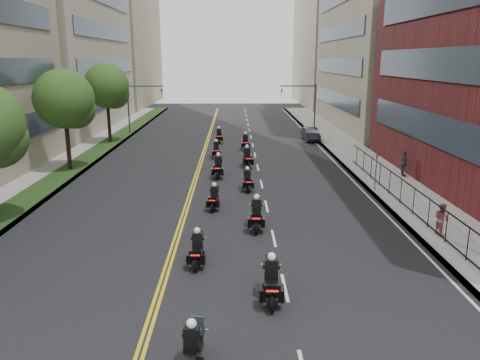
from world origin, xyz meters
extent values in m
cube|color=gray|center=(12.00, 25.00, 0.07)|extent=(4.00, 90.00, 0.15)
cube|color=gray|center=(-12.00, 25.00, 0.07)|extent=(4.00, 90.00, 0.15)
cube|color=#1D3613|center=(-11.20, 25.00, 0.17)|extent=(2.00, 90.00, 0.04)
cube|color=#333F4C|center=(13.95, 17.00, 3.50)|extent=(0.12, 25.80, 1.80)
cube|color=#333F4C|center=(13.95, 17.00, 7.50)|extent=(0.12, 25.80, 1.80)
cube|color=#333F4C|center=(13.95, 17.00, 11.50)|extent=(0.12, 25.80, 1.80)
cube|color=gray|center=(21.50, 48.00, 15.00)|extent=(15.00, 28.00, 30.00)
cube|color=#333F4C|center=(13.95, 48.00, 3.50)|extent=(0.12, 24.08, 1.80)
cube|color=#333F4C|center=(13.95, 48.00, 7.50)|extent=(0.12, 24.08, 1.80)
cube|color=#333F4C|center=(13.95, 48.00, 11.50)|extent=(0.12, 24.08, 1.80)
cube|color=#A29A82|center=(21.50, 78.00, 13.00)|extent=(15.00, 28.00, 26.00)
cube|color=#333F4C|center=(-13.95, 48.00, 3.50)|extent=(0.12, 24.08, 1.80)
cube|color=#333F4C|center=(-13.95, 48.00, 7.50)|extent=(0.12, 24.08, 1.80)
cube|color=#333F4C|center=(-13.95, 48.00, 11.50)|extent=(0.12, 24.08, 1.80)
cube|color=gray|center=(-22.00, 78.00, 13.00)|extent=(16.00, 28.00, 26.00)
cube|color=black|center=(11.00, 12.00, 1.60)|extent=(0.05, 28.00, 0.05)
cube|color=black|center=(11.00, 12.00, 0.30)|extent=(0.05, 28.00, 0.05)
cylinder|color=black|center=(-11.20, 24.00, 2.55)|extent=(0.32, 0.32, 5.11)
sphere|color=#274E1A|center=(-11.20, 24.00, 5.47)|extent=(4.40, 4.40, 4.40)
sphere|color=#274E1A|center=(-10.60, 24.40, 4.75)|extent=(3.08, 3.08, 3.08)
cylinder|color=black|center=(-11.20, 36.00, 2.69)|extent=(0.32, 0.32, 5.39)
sphere|color=#274E1A|center=(-11.20, 36.00, 5.78)|extent=(4.40, 4.40, 4.40)
sphere|color=#274E1A|center=(-10.60, 36.40, 5.00)|extent=(3.08, 3.08, 3.08)
cylinder|color=#3F3F44|center=(10.50, 42.00, 2.80)|extent=(0.18, 0.18, 5.60)
cylinder|color=#3F3F44|center=(8.50, 42.00, 5.40)|extent=(4.00, 0.14, 0.14)
imported|color=black|center=(6.70, 42.00, 4.60)|extent=(0.16, 0.20, 1.00)
cylinder|color=#3F3F44|center=(-10.50, 42.00, 2.80)|extent=(0.18, 0.18, 5.60)
cylinder|color=#3F3F44|center=(-8.50, 42.00, 5.40)|extent=(4.00, 0.14, 0.14)
imported|color=black|center=(-6.70, 42.00, 4.60)|extent=(0.16, 0.20, 1.00)
cylinder|color=black|center=(0.24, 0.88, 0.33)|extent=(0.22, 0.67, 0.65)
cube|color=black|center=(0.14, 0.12, 0.60)|extent=(0.57, 1.34, 0.39)
cube|color=silver|center=(0.15, 0.16, 0.38)|extent=(0.43, 0.57, 0.29)
cube|color=black|center=(0.15, 0.16, 1.08)|extent=(0.46, 0.32, 0.60)
sphere|color=white|center=(0.15, 0.17, 1.48)|extent=(0.28, 0.28, 0.28)
cylinder|color=black|center=(2.57, 3.29, 0.36)|extent=(0.18, 0.72, 0.71)
cylinder|color=black|center=(2.65, 4.97, 0.36)|extent=(0.18, 0.72, 0.71)
cube|color=black|center=(2.61, 4.13, 0.65)|extent=(0.51, 1.44, 0.42)
cube|color=silver|center=(2.61, 4.18, 0.41)|extent=(0.43, 0.60, 0.31)
cube|color=black|center=(2.57, 3.29, 0.90)|extent=(0.57, 0.47, 0.34)
cube|color=red|center=(2.56, 3.07, 0.88)|extent=(0.42, 0.05, 0.07)
cube|color=black|center=(2.61, 4.18, 1.18)|extent=(0.48, 0.32, 0.65)
sphere|color=white|center=(2.61, 4.20, 1.62)|extent=(0.30, 0.30, 0.30)
cylinder|color=black|center=(-0.24, 6.43, 0.32)|extent=(0.14, 0.64, 0.64)
cylinder|color=black|center=(-0.22, 7.93, 0.32)|extent=(0.14, 0.64, 0.64)
cube|color=black|center=(-0.23, 7.18, 0.58)|extent=(0.42, 1.28, 0.38)
cube|color=silver|center=(-0.23, 7.23, 0.37)|extent=(0.37, 0.52, 0.28)
cube|color=black|center=(-0.24, 6.43, 0.81)|extent=(0.50, 0.40, 0.30)
cube|color=red|center=(-0.25, 6.23, 0.79)|extent=(0.38, 0.03, 0.07)
cube|color=black|center=(-0.23, 7.23, 1.05)|extent=(0.42, 0.27, 0.58)
sphere|color=white|center=(-0.23, 7.23, 1.45)|extent=(0.27, 0.27, 0.27)
cylinder|color=black|center=(2.38, 10.52, 0.36)|extent=(0.19, 0.73, 0.72)
cylinder|color=black|center=(2.49, 12.22, 0.36)|extent=(0.19, 0.73, 0.72)
cube|color=black|center=(2.44, 11.37, 0.66)|extent=(0.53, 1.46, 0.43)
cube|color=silver|center=(2.44, 11.42, 0.42)|extent=(0.44, 0.61, 0.32)
cube|color=black|center=(2.38, 10.52, 0.92)|extent=(0.58, 0.48, 0.34)
cube|color=red|center=(2.37, 10.29, 0.89)|extent=(0.43, 0.06, 0.07)
cube|color=black|center=(2.44, 11.42, 1.19)|extent=(0.49, 0.33, 0.66)
sphere|color=white|center=(2.44, 11.43, 1.64)|extent=(0.31, 0.31, 0.31)
cylinder|color=black|center=(0.11, 13.89, 0.31)|extent=(0.19, 0.63, 0.62)
cylinder|color=black|center=(0.25, 15.34, 0.31)|extent=(0.19, 0.63, 0.62)
cube|color=black|center=(0.18, 14.62, 0.57)|extent=(0.50, 1.26, 0.37)
cube|color=silver|center=(0.18, 14.66, 0.36)|extent=(0.39, 0.53, 0.27)
cube|color=black|center=(0.11, 13.89, 0.79)|extent=(0.51, 0.43, 0.29)
cube|color=red|center=(0.09, 13.70, 0.77)|extent=(0.37, 0.06, 0.06)
cube|color=black|center=(0.18, 14.66, 1.02)|extent=(0.42, 0.29, 0.57)
sphere|color=white|center=(0.18, 14.67, 1.41)|extent=(0.26, 0.26, 0.26)
cylinder|color=black|center=(2.23, 17.79, 0.32)|extent=(0.17, 0.64, 0.63)
cylinder|color=black|center=(2.14, 19.28, 0.32)|extent=(0.17, 0.64, 0.63)
cube|color=black|center=(2.18, 18.53, 0.58)|extent=(0.47, 1.28, 0.37)
cube|color=silver|center=(2.18, 18.58, 0.36)|extent=(0.39, 0.53, 0.28)
cube|color=black|center=(2.23, 17.79, 0.80)|extent=(0.51, 0.42, 0.30)
cube|color=red|center=(2.24, 17.59, 0.78)|extent=(0.37, 0.05, 0.07)
cube|color=black|center=(2.18, 18.58, 1.04)|extent=(0.43, 0.29, 0.58)
sphere|color=white|center=(2.18, 18.59, 1.44)|extent=(0.27, 0.27, 0.27)
cylinder|color=black|center=(0.14, 21.14, 0.37)|extent=(0.18, 0.74, 0.73)
cylinder|color=black|center=(0.22, 22.86, 0.37)|extent=(0.18, 0.74, 0.73)
cube|color=black|center=(0.18, 22.00, 0.67)|extent=(0.52, 1.47, 0.43)
cube|color=silver|center=(0.19, 22.06, 0.42)|extent=(0.44, 0.61, 0.32)
cube|color=black|center=(0.14, 21.14, 0.93)|extent=(0.58, 0.48, 0.34)
cube|color=red|center=(0.13, 20.92, 0.90)|extent=(0.43, 0.05, 0.08)
cube|color=black|center=(0.19, 22.06, 1.20)|extent=(0.49, 0.32, 0.67)
sphere|color=white|center=(0.19, 22.07, 1.66)|extent=(0.31, 0.31, 0.31)
cylinder|color=black|center=(2.45, 24.52, 0.36)|extent=(0.22, 0.72, 0.71)
cylinder|color=black|center=(2.27, 26.18, 0.36)|extent=(0.22, 0.72, 0.71)
cube|color=black|center=(2.36, 25.35, 0.65)|extent=(0.59, 1.45, 0.42)
cube|color=silver|center=(2.35, 25.40, 0.41)|extent=(0.46, 0.61, 0.31)
cube|color=black|center=(2.45, 24.52, 0.90)|extent=(0.59, 0.50, 0.33)
cube|color=red|center=(2.48, 24.30, 0.88)|extent=(0.42, 0.08, 0.07)
cube|color=black|center=(2.35, 25.40, 1.17)|extent=(0.49, 0.34, 0.65)
sphere|color=white|center=(2.35, 25.41, 1.61)|extent=(0.30, 0.30, 0.30)
cylinder|color=black|center=(-0.16, 28.15, 0.33)|extent=(0.19, 0.67, 0.66)
cylinder|color=black|center=(-0.29, 29.70, 0.33)|extent=(0.19, 0.67, 0.66)
cube|color=black|center=(-0.22, 28.93, 0.60)|extent=(0.51, 1.34, 0.39)
cube|color=silver|center=(-0.23, 28.97, 0.38)|extent=(0.41, 0.56, 0.29)
cube|color=black|center=(-0.16, 28.15, 0.83)|extent=(0.53, 0.45, 0.31)
cube|color=red|center=(-0.14, 27.95, 0.81)|extent=(0.39, 0.06, 0.07)
cube|color=black|center=(-0.23, 28.97, 1.08)|extent=(0.45, 0.30, 0.60)
sphere|color=white|center=(-0.23, 28.98, 1.49)|extent=(0.28, 0.28, 0.28)
cylinder|color=black|center=(2.42, 31.87, 0.34)|extent=(0.14, 0.68, 0.68)
cylinder|color=black|center=(2.41, 33.47, 0.34)|extent=(0.14, 0.68, 0.68)
cube|color=black|center=(2.41, 32.67, 0.62)|extent=(0.42, 1.35, 0.40)
cube|color=silver|center=(2.41, 32.72, 0.39)|extent=(0.38, 0.55, 0.30)
cube|color=black|center=(2.42, 31.87, 0.86)|extent=(0.52, 0.42, 0.32)
cube|color=red|center=(2.42, 31.66, 0.84)|extent=(0.40, 0.03, 0.07)
cube|color=black|center=(2.41, 32.72, 1.12)|extent=(0.44, 0.28, 0.62)
sphere|color=white|center=(2.41, 32.73, 1.54)|extent=(0.29, 0.29, 0.29)
cylinder|color=black|center=(-0.16, 35.59, 0.34)|extent=(0.17, 0.68, 0.68)
cylinder|color=black|center=(-0.23, 37.18, 0.34)|extent=(0.17, 0.68, 0.68)
cube|color=black|center=(-0.20, 36.39, 0.62)|extent=(0.47, 1.36, 0.40)
cube|color=silver|center=(-0.20, 36.44, 0.39)|extent=(0.40, 0.56, 0.30)
cube|color=black|center=(-0.16, 35.59, 0.86)|extent=(0.54, 0.44, 0.32)
cube|color=red|center=(-0.15, 35.38, 0.84)|extent=(0.40, 0.05, 0.07)
cube|color=black|center=(-0.20, 36.44, 1.12)|extent=(0.45, 0.30, 0.62)
sphere|color=white|center=(-0.20, 36.45, 1.54)|extent=(0.29, 0.29, 0.29)
imported|color=black|center=(9.40, 37.64, 0.66)|extent=(1.52, 4.06, 1.32)
imported|color=#945155|center=(11.20, 10.02, 0.93)|extent=(0.76, 0.88, 1.56)
imported|color=#42434A|center=(13.50, 21.55, 1.09)|extent=(0.46, 1.10, 1.87)
camera|label=1|loc=(1.29, -10.95, 8.33)|focal=35.00mm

